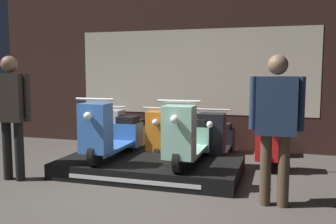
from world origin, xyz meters
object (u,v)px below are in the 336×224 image
(scooter_backrow_0, at_px, (123,134))
(person_left_browsing, at_px, (11,106))
(scooter_display_left, at_px, (112,133))
(scooter_backrow_3, at_px, (270,142))
(scooter_backrow_2, at_px, (217,139))
(scooter_display_right, at_px, (189,137))
(person_right_browsing, at_px, (276,117))
(scooter_backrow_1, at_px, (169,136))

(scooter_backrow_0, bearing_deg, person_left_browsing, -111.91)
(scooter_display_left, relative_size, scooter_backrow_3, 1.00)
(scooter_backrow_2, xyz_separation_m, scooter_backrow_3, (0.90, 0.00, 0.00))
(scooter_display_left, height_order, scooter_backrow_2, scooter_display_left)
(scooter_backrow_3, distance_m, person_left_browsing, 4.13)
(scooter_backrow_2, bearing_deg, person_left_browsing, -141.94)
(scooter_display_right, height_order, person_left_browsing, person_left_browsing)
(scooter_display_left, relative_size, scooter_display_right, 1.00)
(scooter_backrow_2, bearing_deg, scooter_display_right, -99.97)
(person_right_browsing, bearing_deg, scooter_backrow_0, 143.78)
(scooter_backrow_3, height_order, person_right_browsing, person_right_browsing)
(scooter_backrow_0, height_order, scooter_backrow_3, same)
(scooter_display_right, distance_m, person_right_browsing, 1.53)
(scooter_display_left, height_order, person_left_browsing, person_left_browsing)
(scooter_backrow_0, height_order, scooter_backrow_2, same)
(scooter_display_left, xyz_separation_m, person_right_browsing, (2.45, -0.81, 0.44))
(scooter_backrow_3, bearing_deg, person_right_browsing, -86.96)
(scooter_backrow_2, bearing_deg, scooter_display_left, -139.14)
(scooter_display_left, height_order, scooter_display_right, same)
(scooter_display_left, relative_size, person_right_browsing, 0.93)
(person_left_browsing, bearing_deg, scooter_display_right, 18.56)
(scooter_backrow_0, xyz_separation_m, scooter_backrow_3, (2.69, 0.00, 0.00))
(scooter_display_right, xyz_separation_m, person_left_browsing, (-2.40, -0.81, 0.46))
(scooter_backrow_0, xyz_separation_m, person_right_browsing, (2.80, -2.05, 0.67))
(scooter_display_left, bearing_deg, person_right_browsing, -18.24)
(person_right_browsing, bearing_deg, person_left_browsing, 180.00)
(scooter_display_left, distance_m, person_left_browsing, 1.50)
(scooter_backrow_2, height_order, scooter_backrow_3, same)
(scooter_backrow_0, distance_m, scooter_backrow_2, 1.79)
(scooter_display_right, relative_size, person_right_browsing, 0.93)
(person_left_browsing, distance_m, person_right_browsing, 3.62)
(scooter_display_left, bearing_deg, scooter_display_right, 0.00)
(scooter_backrow_2, xyz_separation_m, person_right_browsing, (1.01, -2.05, 0.67))
(scooter_backrow_3, xyz_separation_m, person_left_browsing, (-3.52, -2.05, 0.69))
(scooter_backrow_0, distance_m, scooter_backrow_1, 0.90)
(person_left_browsing, bearing_deg, person_right_browsing, -0.00)
(scooter_backrow_1, bearing_deg, person_left_browsing, -130.02)
(scooter_display_left, distance_m, person_right_browsing, 2.61)
(scooter_backrow_0, bearing_deg, scooter_display_right, -38.32)
(scooter_backrow_1, bearing_deg, scooter_backrow_0, 180.00)
(scooter_display_right, height_order, scooter_backrow_2, scooter_display_right)
(person_left_browsing, relative_size, person_right_browsing, 1.02)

